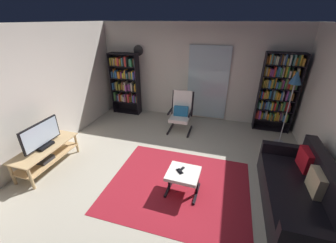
{
  "coord_description": "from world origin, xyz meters",
  "views": [
    {
      "loc": [
        0.92,
        -2.9,
        2.66
      ],
      "look_at": [
        -0.17,
        0.81,
        0.76
      ],
      "focal_mm": 22.48,
      "sensor_mm": 36.0,
      "label": 1
    }
  ],
  "objects": [
    {
      "name": "ground_plane",
      "position": [
        0.0,
        0.0,
        0.0
      ],
      "size": [
        7.02,
        7.02,
        0.0
      ],
      "primitive_type": "plane",
      "color": "#B3AC9A"
    },
    {
      "name": "wall_back",
      "position": [
        0.0,
        2.9,
        1.3
      ],
      "size": [
        5.6,
        0.06,
        2.6
      ],
      "primitive_type": "cube",
      "color": "beige",
      "rests_on": "ground"
    },
    {
      "name": "wall_left",
      "position": [
        -2.7,
        0.0,
        1.3
      ],
      "size": [
        0.06,
        6.0,
        2.6
      ],
      "primitive_type": "cube",
      "color": "beige",
      "rests_on": "ground"
    },
    {
      "name": "glass_door_panel",
      "position": [
        0.37,
        2.83,
        1.05
      ],
      "size": [
        1.1,
        0.01,
        2.0
      ],
      "primitive_type": "cube",
      "color": "silver"
    },
    {
      "name": "area_rug",
      "position": [
        0.29,
        -0.13,
        0.0
      ],
      "size": [
        2.42,
        2.0,
        0.01
      ],
      "primitive_type": "cube",
      "color": "maroon",
      "rests_on": "ground"
    },
    {
      "name": "tv_stand",
      "position": [
        -2.3,
        -0.33,
        0.31
      ],
      "size": [
        0.52,
        1.27,
        0.46
      ],
      "color": "tan",
      "rests_on": "ground"
    },
    {
      "name": "television",
      "position": [
        -2.3,
        -0.32,
        0.69
      ],
      "size": [
        0.2,
        0.82,
        0.5
      ],
      "color": "black",
      "rests_on": "tv_stand"
    },
    {
      "name": "bookshelf_near_tv",
      "position": [
        -2.03,
        2.62,
        0.97
      ],
      "size": [
        0.84,
        0.3,
        1.79
      ],
      "color": "black",
      "rests_on": "ground"
    },
    {
      "name": "bookshelf_near_sofa",
      "position": [
        2.1,
        2.65,
        1.06
      ],
      "size": [
        0.87,
        0.3,
        1.97
      ],
      "color": "black",
      "rests_on": "ground"
    },
    {
      "name": "leather_sofa",
      "position": [
        2.16,
        -0.09,
        0.3
      ],
      "size": [
        0.85,
        1.96,
        0.83
      ],
      "color": "black",
      "rests_on": "ground"
    },
    {
      "name": "lounge_armchair",
      "position": [
        -0.16,
        1.96,
        0.53
      ],
      "size": [
        0.57,
        0.65,
        1.02
      ],
      "color": "black",
      "rests_on": "ground"
    },
    {
      "name": "ottoman",
      "position": [
        0.4,
        -0.23,
        0.34
      ],
      "size": [
        0.54,
        0.5,
        0.41
      ],
      "color": "white",
      "rests_on": "ground"
    },
    {
      "name": "tv_remote",
      "position": [
        0.35,
        -0.19,
        0.42
      ],
      "size": [
        0.09,
        0.15,
        0.02
      ],
      "primitive_type": "cube",
      "rotation": [
        0.0,
        0.0,
        -0.37
      ],
      "color": "black",
      "rests_on": "ottoman"
    },
    {
      "name": "cell_phone",
      "position": [
        0.33,
        -0.24,
        0.42
      ],
      "size": [
        0.14,
        0.15,
        0.01
      ],
      "primitive_type": "cube",
      "rotation": [
        0.0,
        0.0,
        0.73
      ],
      "color": "black",
      "rests_on": "ottoman"
    },
    {
      "name": "floor_lamp_by_shelf",
      "position": [
        2.25,
        1.95,
        1.45
      ],
      "size": [
        0.24,
        0.24,
        1.71
      ],
      "color": "#A5A5AD",
      "rests_on": "ground"
    },
    {
      "name": "wall_clock",
      "position": [
        -1.64,
        2.82,
        1.85
      ],
      "size": [
        0.29,
        0.03,
        0.29
      ],
      "color": "silver"
    }
  ]
}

